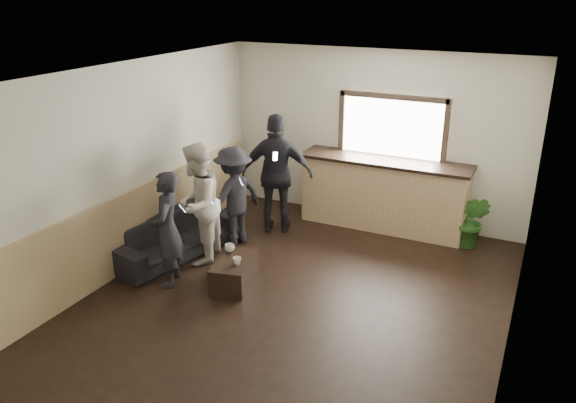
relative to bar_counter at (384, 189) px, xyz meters
The scene contains 12 objects.
ground 2.79m from the bar_counter, 96.35° to the right, with size 5.00×6.00×0.01m, color black.
room_shell 3.00m from the bar_counter, 111.04° to the right, with size 5.01×6.01×2.80m.
bar_counter is the anchor object (origin of this frame).
sofa 3.39m from the bar_counter, 136.61° to the right, with size 1.99×0.78×0.58m, color black.
coffee_table 2.98m from the bar_counter, 114.00° to the right, with size 0.44×0.80×0.36m, color black.
cup_a 2.86m from the bar_counter, 118.76° to the right, with size 0.13×0.13×0.10m, color silver.
cup_b 3.00m from the bar_counter, 111.33° to the right, with size 0.11×0.11×0.10m, color silver.
potted_plant 1.47m from the bar_counter, ahead, with size 0.47×0.38×0.85m, color #2D6623.
person_a 3.61m from the bar_counter, 123.01° to the right, with size 0.57×0.67×1.55m.
person_b 3.06m from the bar_counter, 130.94° to the right, with size 0.85×0.98×1.73m.
person_c 2.43m from the bar_counter, 139.37° to the right, with size 0.86×1.12×1.52m.
person_d 1.74m from the bar_counter, 149.51° to the right, with size 1.20×0.82×1.90m.
Camera 1 is at (2.59, -5.60, 3.72)m, focal length 35.00 mm.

